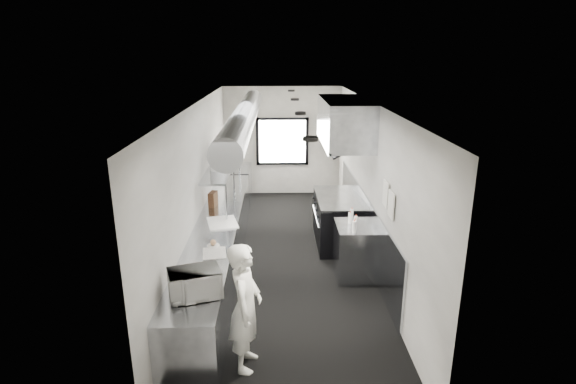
{
  "coord_description": "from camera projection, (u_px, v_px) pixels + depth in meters",
  "views": [
    {
      "loc": [
        -0.15,
        -7.54,
        3.62
      ],
      "look_at": [
        0.04,
        -0.2,
        1.33
      ],
      "focal_mm": 28.08,
      "sensor_mm": 36.0,
      "label": 1
    }
  ],
  "objects": [
    {
      "name": "wall_left",
      "position": [
        199.0,
        185.0,
        7.82
      ],
      "size": [
        0.02,
        8.0,
        2.8
      ],
      "primitive_type": "cube",
      "color": "beige",
      "rests_on": "floor"
    },
    {
      "name": "range",
      "position": [
        338.0,
        220.0,
        8.83
      ],
      "size": [
        0.88,
        1.6,
        0.94
      ],
      "color": "black",
      "rests_on": "floor"
    },
    {
      "name": "floor",
      "position": [
        285.0,
        258.0,
        8.27
      ],
      "size": [
        3.0,
        8.0,
        0.01
      ],
      "primitive_type": "cube",
      "color": "black",
      "rests_on": "ground"
    },
    {
      "name": "pass_shelf",
      "position": [
        223.0,
        164.0,
        8.74
      ],
      "size": [
        0.45,
        3.0,
        0.68
      ],
      "color": "gray",
      "rests_on": "prep_counter"
    },
    {
      "name": "small_plate",
      "position": [
        213.0,
        246.0,
        6.58
      ],
      "size": [
        0.19,
        0.19,
        0.02
      ],
      "primitive_type": "cylinder",
      "rotation": [
        0.0,
        0.0,
        0.03
      ],
      "color": "silver",
      "rests_on": "prep_counter"
    },
    {
      "name": "bottle_station",
      "position": [
        355.0,
        251.0,
        7.5
      ],
      "size": [
        0.65,
        0.8,
        0.9
      ],
      "primitive_type": "cube",
      "color": "gray",
      "rests_on": "floor"
    },
    {
      "name": "newspaper",
      "position": [
        214.0,
        253.0,
        6.35
      ],
      "size": [
        0.37,
        0.44,
        0.01
      ],
      "primitive_type": "cube",
      "rotation": [
        0.0,
        0.0,
        0.15
      ],
      "color": "white",
      "rests_on": "prep_counter"
    },
    {
      "name": "plate_stack_a",
      "position": [
        217.0,
        162.0,
        8.1
      ],
      "size": [
        0.35,
        0.35,
        0.31
      ],
      "primitive_type": "cylinder",
      "rotation": [
        0.0,
        0.0,
        0.4
      ],
      "color": "silver",
      "rests_on": "pass_shelf"
    },
    {
      "name": "service_window",
      "position": [
        282.0,
        142.0,
        11.64
      ],
      "size": [
        1.36,
        0.05,
        1.25
      ],
      "color": "white",
      "rests_on": "wall_back"
    },
    {
      "name": "plate_stack_b",
      "position": [
        220.0,
        157.0,
        8.52
      ],
      "size": [
        0.28,
        0.28,
        0.29
      ],
      "primitive_type": "cylinder",
      "rotation": [
        0.0,
        0.0,
        -0.26
      ],
      "color": "silver",
      "rests_on": "pass_shelf"
    },
    {
      "name": "wall_front",
      "position": [
        294.0,
        310.0,
        4.04
      ],
      "size": [
        3.0,
        0.02,
        2.8
      ],
      "primitive_type": "cube",
      "color": "beige",
      "rests_on": "floor"
    },
    {
      "name": "plate_stack_d",
      "position": [
        227.0,
        146.0,
        9.37
      ],
      "size": [
        0.28,
        0.28,
        0.36
      ],
      "primitive_type": "cylinder",
      "rotation": [
        0.0,
        0.0,
        0.2
      ],
      "color": "silver",
      "rests_on": "pass_shelf"
    },
    {
      "name": "wall_right",
      "position": [
        371.0,
        184.0,
        7.89
      ],
      "size": [
        0.02,
        8.0,
        2.8
      ],
      "primitive_type": "cube",
      "color": "beige",
      "rests_on": "floor"
    },
    {
      "name": "wall_back",
      "position": [
        282.0,
        141.0,
        11.68
      ],
      "size": [
        3.0,
        0.02,
        2.8
      ],
      "primitive_type": "cube",
      "color": "beige",
      "rests_on": "floor"
    },
    {
      "name": "far_work_table",
      "position": [
        237.0,
        185.0,
        11.17
      ],
      "size": [
        0.7,
        1.2,
        0.9
      ],
      "primitive_type": "cube",
      "color": "gray",
      "rests_on": "floor"
    },
    {
      "name": "knife_block",
      "position": [
        213.0,
        199.0,
        8.26
      ],
      "size": [
        0.16,
        0.26,
        0.27
      ],
      "primitive_type": "cube",
      "rotation": [
        0.0,
        0.0,
        -0.19
      ],
      "color": "#55371E",
      "rests_on": "prep_counter"
    },
    {
      "name": "line_cook",
      "position": [
        245.0,
        307.0,
        5.21
      ],
      "size": [
        0.43,
        0.61,
        1.58
      ],
      "primitive_type": "imported",
      "rotation": [
        0.0,
        0.0,
        1.47
      ],
      "color": "silver",
      "rests_on": "floor"
    },
    {
      "name": "hvac_duct",
      "position": [
        245.0,
        116.0,
        7.88
      ],
      "size": [
        0.4,
        6.4,
        0.4
      ],
      "primitive_type": "cylinder",
      "rotation": [
        1.57,
        0.0,
        0.0
      ],
      "color": "gray",
      "rests_on": "ceiling"
    },
    {
      "name": "squeeze_bottle_e",
      "position": [
        352.0,
        214.0,
        7.67
      ],
      "size": [
        0.07,
        0.07,
        0.17
      ],
      "primitive_type": "cylinder",
      "rotation": [
        0.0,
        0.0,
        0.28
      ],
      "color": "white",
      "rests_on": "bottle_station"
    },
    {
      "name": "exhaust_hood",
      "position": [
        344.0,
        122.0,
        8.26
      ],
      "size": [
        0.81,
        2.2,
        0.88
      ],
      "color": "gray",
      "rests_on": "ceiling"
    },
    {
      "name": "prep_counter",
      "position": [
        218.0,
        247.0,
        7.64
      ],
      "size": [
        0.7,
        6.0,
        0.9
      ],
      "primitive_type": "cube",
      "color": "gray",
      "rests_on": "floor"
    },
    {
      "name": "notice_sheet_b",
      "position": [
        391.0,
        205.0,
        6.37
      ],
      "size": [
        0.02,
        0.28,
        0.38
      ],
      "primitive_type": "cube",
      "color": "white",
      "rests_on": "wall_right"
    },
    {
      "name": "microwave",
      "position": [
        195.0,
        283.0,
        5.2
      ],
      "size": [
        0.65,
        0.56,
        0.33
      ],
      "primitive_type": "imported",
      "rotation": [
        0.0,
        0.0,
        0.32
      ],
      "color": "white",
      "rests_on": "prep_counter"
    },
    {
      "name": "plate_stack_c",
      "position": [
        225.0,
        151.0,
        8.92
      ],
      "size": [
        0.27,
        0.27,
        0.33
      ],
      "primitive_type": "cylinder",
      "rotation": [
        0.0,
        0.0,
        0.17
      ],
      "color": "silver",
      "rests_on": "pass_shelf"
    },
    {
      "name": "deli_tub_a",
      "position": [
        186.0,
        275.0,
        5.65
      ],
      "size": [
        0.13,
        0.13,
        0.09
      ],
      "primitive_type": "cylinder",
      "rotation": [
        0.0,
        0.0,
        0.04
      ],
      "color": "#A3AC9F",
      "rests_on": "prep_counter"
    },
    {
      "name": "notice_sheet_a",
      "position": [
        386.0,
        194.0,
        6.69
      ],
      "size": [
        0.02,
        0.28,
        0.38
      ],
      "primitive_type": "cube",
      "color": "white",
      "rests_on": "wall_right"
    },
    {
      "name": "squeeze_bottle_c",
      "position": [
        356.0,
        221.0,
        7.35
      ],
      "size": [
        0.07,
        0.07,
        0.16
      ],
      "primitive_type": "cylinder",
      "rotation": [
        0.0,
        0.0,
        0.34
      ],
      "color": "white",
      "rests_on": "bottle_station"
    },
    {
      "name": "cutting_board",
      "position": [
        222.0,
        223.0,
        7.46
      ],
      "size": [
        0.6,
        0.71,
        0.02
      ],
      "primitive_type": "cube",
      "rotation": [
        0.0,
        0.0,
        0.24
      ],
      "color": "white",
      "rests_on": "prep_counter"
    },
    {
      "name": "pastry",
      "position": [
        213.0,
        242.0,
        6.56
      ],
      "size": [
        0.09,
        0.09,
        0.09
      ],
      "primitive_type": "sphere",
      "color": "tan",
      "rests_on": "small_plate"
    },
    {
      "name": "ceiling",
      "position": [
        285.0,
        104.0,
        7.44
      ],
      "size": [
        3.0,
        8.0,
        0.01
      ],
      "primitive_type": "cube",
      "color": "white",
      "rests_on": "wall_back"
    },
    {
      "name": "squeeze_bottle_a",
      "position": [
        354.0,
        227.0,
        7.05
      ],
      "size": [
        0.08,
        0.08,
        0.19
      ],
      "primitive_type": "cylinder",
      "rotation": [
        0.0,
        0.0,
        0.23
      ],
      "color": "white",
      "rests_on": "bottle_station"
    },
    {
      "name": "squeeze_bottle_d",
      "position": [
        350.0,
        218.0,
        7.45
      ],
      "size": [
        0.07,
        0.07,
        0.19
      ],
      "primitive_type": "cylinder",
      "rotation": [
        0.0,
        0.0,
        0.07
      ],
      "color": "white",
      "rests_on": "bottle_station"
    },
    {
      "name": "squeeze_bottle_b",
      "position": [
        355.0,
        224.0,
        7.19
      ],
      "size": [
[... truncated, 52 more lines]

